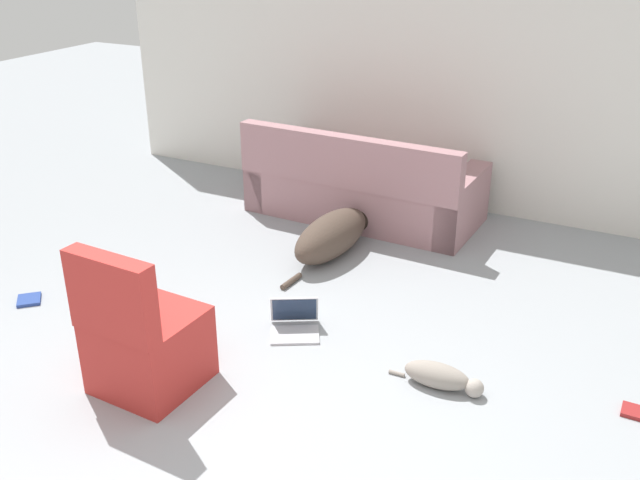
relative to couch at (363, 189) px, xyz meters
name	(u,v)px	position (x,y,z in m)	size (l,w,h in m)	color
ground_plane	(203,470)	(0.64, -3.43, -0.27)	(20.00, 20.00, 0.00)	#999EA3
wall_back	(460,69)	(0.64, 0.65, 1.04)	(7.24, 0.06, 2.61)	silver
couch	(363,189)	(0.00, 0.00, 0.00)	(2.12, 1.00, 0.86)	#A3757A
dog	(337,232)	(0.12, -0.78, -0.10)	(0.44, 1.44, 0.35)	#4C3D33
cat	(441,377)	(1.49, -2.21, -0.20)	(0.58, 0.17, 0.15)	gray
laptop_open	(295,320)	(0.40, -2.03, -0.19)	(0.43, 0.43, 0.23)	#B7B7BC
book_blue	(29,300)	(-1.51, -2.57, -0.26)	(0.24, 0.24, 0.02)	#28428E
side_chair	(144,341)	(-0.07, -2.99, 0.05)	(0.58, 0.60, 0.94)	#B72D28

